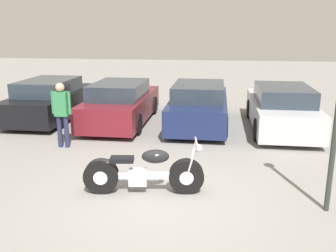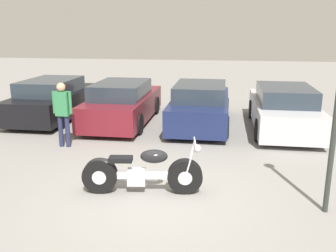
{
  "view_description": "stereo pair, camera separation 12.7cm",
  "coord_description": "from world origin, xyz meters",
  "px_view_note": "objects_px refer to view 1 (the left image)",
  "views": [
    {
      "loc": [
        1.04,
        -6.39,
        3.07
      ],
      "look_at": [
        -0.09,
        1.93,
        0.85
      ],
      "focal_mm": 40.0,
      "sensor_mm": 36.0,
      "label": 1
    },
    {
      "loc": [
        1.16,
        -6.37,
        3.07
      ],
      "look_at": [
        -0.09,
        1.93,
        0.85
      ],
      "focal_mm": 40.0,
      "sensor_mm": 36.0,
      "label": 2
    }
  ],
  "objects_px": {
    "parked_car_maroon": "(121,104)",
    "parked_car_silver": "(281,109)",
    "parked_car_black": "(52,100)",
    "motorcycle": "(142,172)",
    "person_standing": "(61,109)",
    "parked_car_navy": "(199,105)"
  },
  "relations": [
    {
      "from": "motorcycle",
      "to": "parked_car_silver",
      "type": "height_order",
      "value": "parked_car_silver"
    },
    {
      "from": "parked_car_silver",
      "to": "person_standing",
      "type": "bearing_deg",
      "value": -156.25
    },
    {
      "from": "parked_car_maroon",
      "to": "parked_car_silver",
      "type": "height_order",
      "value": "same"
    },
    {
      "from": "parked_car_silver",
      "to": "parked_car_maroon",
      "type": "bearing_deg",
      "value": 178.49
    },
    {
      "from": "motorcycle",
      "to": "parked_car_black",
      "type": "xyz_separation_m",
      "value": [
        -4.31,
        5.54,
        0.24
      ]
    },
    {
      "from": "parked_car_maroon",
      "to": "parked_car_black",
      "type": "bearing_deg",
      "value": 172.84
    },
    {
      "from": "parked_car_maroon",
      "to": "parked_car_silver",
      "type": "bearing_deg",
      "value": -1.51
    },
    {
      "from": "parked_car_black",
      "to": "parked_car_maroon",
      "type": "height_order",
      "value": "same"
    },
    {
      "from": "motorcycle",
      "to": "person_standing",
      "type": "height_order",
      "value": "person_standing"
    },
    {
      "from": "parked_car_black",
      "to": "parked_car_navy",
      "type": "distance_m",
      "value": 5.08
    },
    {
      "from": "motorcycle",
      "to": "parked_car_black",
      "type": "height_order",
      "value": "parked_car_black"
    },
    {
      "from": "parked_car_navy",
      "to": "parked_car_black",
      "type": "bearing_deg",
      "value": 177.09
    },
    {
      "from": "motorcycle",
      "to": "parked_car_navy",
      "type": "distance_m",
      "value": 5.35
    },
    {
      "from": "motorcycle",
      "to": "parked_car_black",
      "type": "distance_m",
      "value": 7.02
    },
    {
      "from": "parked_car_silver",
      "to": "motorcycle",
      "type": "bearing_deg",
      "value": -123.0
    },
    {
      "from": "motorcycle",
      "to": "parked_car_silver",
      "type": "distance_m",
      "value": 6.08
    },
    {
      "from": "motorcycle",
      "to": "parked_car_maroon",
      "type": "height_order",
      "value": "parked_car_maroon"
    },
    {
      "from": "motorcycle",
      "to": "parked_car_maroon",
      "type": "xyz_separation_m",
      "value": [
        -1.77,
        5.23,
        0.24
      ]
    },
    {
      "from": "person_standing",
      "to": "parked_car_maroon",
      "type": "bearing_deg",
      "value": 72.69
    },
    {
      "from": "person_standing",
      "to": "parked_car_silver",
      "type": "bearing_deg",
      "value": 23.75
    },
    {
      "from": "parked_car_black",
      "to": "parked_car_silver",
      "type": "height_order",
      "value": "same"
    },
    {
      "from": "parked_car_silver",
      "to": "person_standing",
      "type": "xyz_separation_m",
      "value": [
        -5.93,
        -2.61,
        0.37
      ]
    }
  ]
}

